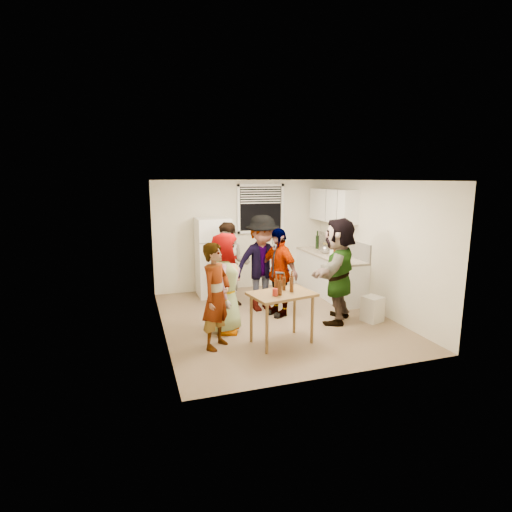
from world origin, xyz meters
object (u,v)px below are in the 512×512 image
object	(u,v)px
guest_orange	(337,320)
guest_grey	(226,331)
beer_bottle_counter	(334,258)
wine_bottle	(317,249)
refrigerator	(213,257)
serving_table	(281,342)
guest_stripe	(217,347)
kettle	(325,253)
guest_black	(278,314)
beer_bottle_table	(284,290)
red_cup	(275,296)
guest_back_right	(262,309)
trash_bin	(373,308)
blue_cup	(340,262)
guest_back_left	(230,305)

from	to	relation	value
guest_orange	guest_grey	bearing A→B (deg)	-52.07
guest_grey	guest_orange	distance (m)	2.04
beer_bottle_counter	wine_bottle	bearing A→B (deg)	82.32
refrigerator	beer_bottle_counter	world-z (taller)	refrigerator
beer_bottle_counter	serving_table	xyz separation A→B (m)	(-1.88, -1.80, -0.90)
guest_stripe	guest_orange	distance (m)	2.35
kettle	guest_stripe	world-z (taller)	kettle
kettle	guest_black	size ratio (longest dim) A/B	0.16
beer_bottle_table	guest_black	world-z (taller)	beer_bottle_table
wine_bottle	guest_stripe	size ratio (longest dim) A/B	0.19
red_cup	guest_black	size ratio (longest dim) A/B	0.07
serving_table	guest_back_right	distance (m)	1.63
wine_bottle	guest_back_right	distance (m)	2.40
refrigerator	serving_table	distance (m)	3.06
kettle	trash_bin	distance (m)	2.02
refrigerator	beer_bottle_table	world-z (taller)	refrigerator
guest_grey	kettle	bearing A→B (deg)	-37.54
beer_bottle_counter	guest_back_right	world-z (taller)	beer_bottle_counter
beer_bottle_counter	refrigerator	bearing A→B (deg)	154.80
trash_bin	guest_stripe	bearing A→B (deg)	-175.39
refrigerator	guest_grey	world-z (taller)	refrigerator
blue_cup	guest_black	bearing A→B (deg)	-173.85
wine_bottle	beer_bottle_counter	world-z (taller)	wine_bottle
red_cup	guest_back_right	distance (m)	1.94
blue_cup	guest_back_right	xyz separation A→B (m)	(-1.55, 0.23, -0.90)
kettle	red_cup	bearing A→B (deg)	-138.16
guest_stripe	serving_table	bearing A→B (deg)	-55.31
blue_cup	kettle	bearing A→B (deg)	80.56
wine_bottle	guest_black	world-z (taller)	wine_bottle
guest_orange	beer_bottle_table	bearing A→B (deg)	-27.51
kettle	blue_cup	xyz separation A→B (m)	(-0.15, -0.92, 0.00)
kettle	blue_cup	size ratio (longest dim) A/B	2.18
wine_bottle	trash_bin	size ratio (longest dim) A/B	0.69
wine_bottle	guest_stripe	distance (m)	4.19
wine_bottle	red_cup	xyz separation A→B (m)	(-2.19, -3.02, -0.09)
beer_bottle_counter	guest_grey	distance (m)	2.96
kettle	beer_bottle_counter	xyz separation A→B (m)	(-0.05, -0.51, -0.00)
serving_table	beer_bottle_table	bearing A→B (deg)	57.00
guest_back_left	guest_back_right	size ratio (longest dim) A/B	0.91
blue_cup	trash_bin	size ratio (longest dim) A/B	0.26
trash_bin	red_cup	bearing A→B (deg)	-166.51
guest_back_right	guest_black	distance (m)	0.42
wine_bottle	beer_bottle_table	distance (m)	3.39
blue_cup	guest_back_left	size ratio (longest dim) A/B	0.07
wine_bottle	guest_grey	distance (m)	3.63
trash_bin	guest_orange	world-z (taller)	trash_bin
serving_table	guest_back_right	xyz separation A→B (m)	(0.23, 1.62, 0.00)
wine_bottle	red_cup	distance (m)	3.73
refrigerator	beer_bottle_counter	size ratio (longest dim) A/B	7.86
beer_bottle_counter	guest_back_right	distance (m)	1.89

